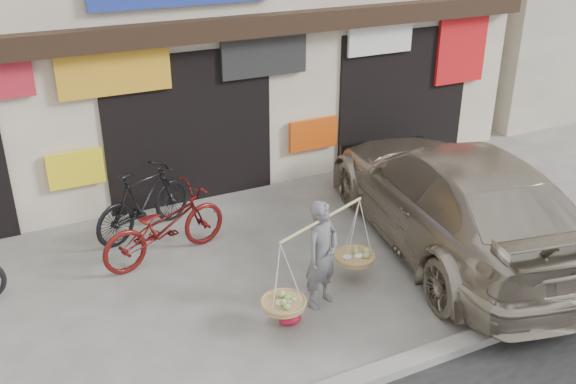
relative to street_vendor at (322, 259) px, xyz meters
name	(u,v)px	position (x,y,z in m)	size (l,w,h in m)	color
ground	(276,297)	(-0.49, 0.39, -0.70)	(70.00, 70.00, 0.00)	gray
kerb	(351,383)	(-0.49, -1.61, -0.64)	(70.00, 0.25, 0.12)	gray
street_vendor	(322,259)	(0.00, 0.00, 0.00)	(1.96, 1.14, 1.53)	slate
bike_1	(144,201)	(-1.61, 3.03, -0.13)	(0.54, 1.90, 1.14)	black
bike_2	(165,226)	(-1.53, 2.11, -0.16)	(0.72, 2.06, 1.08)	#57100F
suv	(453,197)	(2.60, 0.53, 0.13)	(3.35, 6.09, 1.67)	#A79A87
red_bag	(290,318)	(-0.57, -0.21, -0.63)	(0.31, 0.25, 0.14)	#BB1131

